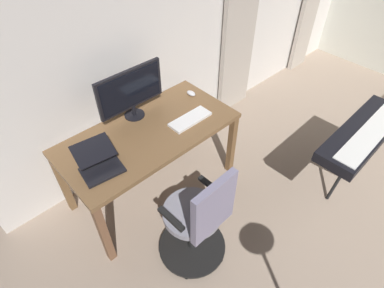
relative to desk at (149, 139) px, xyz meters
name	(u,v)px	position (x,y,z in m)	size (l,w,h in m)	color
back_room_partition	(214,2)	(-1.29, -0.53, 0.69)	(5.16, 0.10, 2.70)	silver
curtain_right_panel	(242,7)	(-1.61, -0.42, 0.60)	(0.50, 0.06, 2.52)	#B5AB9F
desk	(149,139)	(0.00, 0.00, 0.00)	(1.52, 0.75, 0.74)	brown
office_chair	(198,222)	(0.18, 0.80, -0.18)	(0.56, 0.56, 1.02)	black
computer_monitor	(131,91)	(-0.04, -0.26, 0.35)	(0.62, 0.18, 0.45)	black
computer_keyboard	(190,119)	(-0.36, 0.13, 0.10)	(0.39, 0.15, 0.02)	white
laptop	(99,163)	(0.51, 0.08, 0.14)	(0.33, 0.36, 0.16)	black
computer_mouse	(191,93)	(-0.63, -0.15, 0.11)	(0.06, 0.10, 0.04)	silver
piano_keyboard	(363,135)	(-1.31, 1.24, 0.07)	(1.10, 0.35, 0.79)	black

